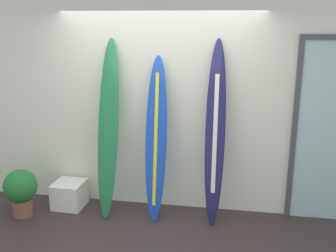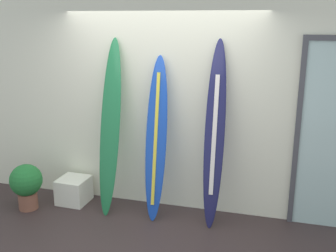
{
  "view_description": "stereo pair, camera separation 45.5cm",
  "coord_description": "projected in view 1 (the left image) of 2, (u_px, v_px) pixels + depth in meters",
  "views": [
    {
      "loc": [
        0.91,
        -3.52,
        2.42
      ],
      "look_at": [
        0.14,
        0.95,
        1.17
      ],
      "focal_mm": 41.98,
      "sensor_mm": 36.0,
      "label": 1
    },
    {
      "loc": [
        1.36,
        -3.42,
        2.42
      ],
      "look_at": [
        0.14,
        0.95,
        1.17
      ],
      "focal_mm": 41.98,
      "sensor_mm": 36.0,
      "label": 2
    }
  ],
  "objects": [
    {
      "name": "display_block_left",
      "position": [
        70.0,
        194.0,
        5.18
      ],
      "size": [
        0.39,
        0.39,
        0.34
      ],
      "color": "white",
      "rests_on": "ground"
    },
    {
      "name": "surfboard_emerald",
      "position": [
        108.0,
        131.0,
        4.81
      ],
      "size": [
        0.28,
        0.54,
        2.19
      ],
      "color": "#217643",
      "rests_on": "ground"
    },
    {
      "name": "potted_plant",
      "position": [
        21.0,
        189.0,
        4.89
      ],
      "size": [
        0.41,
        0.41,
        0.61
      ],
      "color": "brown",
      "rests_on": "ground"
    },
    {
      "name": "wall_back",
      "position": [
        162.0,
        101.0,
        5.0
      ],
      "size": [
        7.2,
        0.2,
        2.8
      ],
      "primitive_type": "cube",
      "color": "white",
      "rests_on": "ground"
    },
    {
      "name": "surfboard_navy",
      "position": [
        215.0,
        134.0,
        4.62
      ],
      "size": [
        0.24,
        0.49,
        2.2
      ],
      "color": "#1E1F4D",
      "rests_on": "ground"
    },
    {
      "name": "surfboard_cobalt",
      "position": [
        156.0,
        139.0,
        4.75
      ],
      "size": [
        0.27,
        0.48,
        1.99
      ],
      "color": "#1A48B9",
      "rests_on": "ground"
    }
  ]
}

